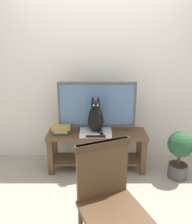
{
  "coord_description": "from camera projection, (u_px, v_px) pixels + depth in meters",
  "views": [
    {
      "loc": [
        -0.03,
        -2.18,
        1.72
      ],
      "look_at": [
        -0.02,
        0.53,
        0.85
      ],
      "focal_mm": 35.46,
      "sensor_mm": 36.0,
      "label": 1
    }
  ],
  "objects": [
    {
      "name": "back_wall",
      "position": [
        97.0,
        65.0,
        3.14
      ],
      "size": [
        7.0,
        0.12,
        2.8
      ],
      "primitive_type": "cube",
      "color": "silver",
      "rests_on": "ground"
    },
    {
      "name": "book_stack",
      "position": [
        61.0,
        129.0,
        2.93
      ],
      "size": [
        0.24,
        0.18,
        0.11
      ],
      "color": "#38664C",
      "rests_on": "tv_stand"
    },
    {
      "name": "wooden_chair",
      "position": [
        108.0,
        196.0,
        1.74
      ],
      "size": [
        0.61,
        0.61,
        0.97
      ],
      "color": "#513823",
      "rests_on": "ground"
    },
    {
      "name": "media_box",
      "position": [
        95.0,
        133.0,
        2.9
      ],
      "size": [
        0.41,
        0.24,
        0.06
      ],
      "color": "#BCBCC1",
      "rests_on": "tv_stand"
    },
    {
      "name": "tv",
      "position": [
        96.0,
        106.0,
        2.93
      ],
      "size": [
        1.03,
        0.2,
        0.68
      ],
      "color": "#4C4C51",
      "rests_on": "tv_stand"
    },
    {
      "name": "ground_plane",
      "position": [
        98.0,
        194.0,
        2.6
      ],
      "size": [
        12.0,
        12.0,
        0.0
      ],
      "primitive_type": "plane",
      "color": "gray"
    },
    {
      "name": "potted_plant",
      "position": [
        179.0,
        151.0,
        2.83
      ],
      "size": [
        0.32,
        0.32,
        0.64
      ],
      "color": "#47474C",
      "rests_on": "ground"
    },
    {
      "name": "tv_stand",
      "position": [
        96.0,
        144.0,
        3.04
      ],
      "size": [
        1.33,
        0.41,
        0.54
      ],
      "color": "#513823",
      "rests_on": "ground"
    },
    {
      "name": "cat",
      "position": [
        95.0,
        118.0,
        2.82
      ],
      "size": [
        0.2,
        0.29,
        0.47
      ],
      "color": "black",
      "rests_on": "media_box"
    }
  ]
}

